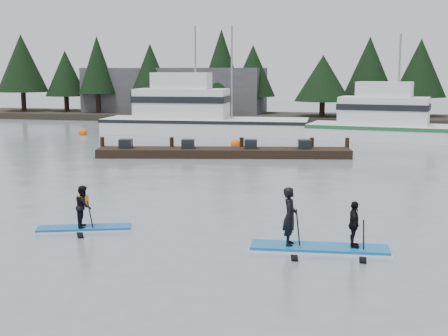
% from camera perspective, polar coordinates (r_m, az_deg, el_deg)
% --- Properties ---
extents(ground, '(160.00, 160.00, 0.00)m').
position_cam_1_polar(ground, '(18.37, -4.28, -6.24)').
color(ground, slate).
rests_on(ground, ground).
extents(far_shore, '(70.00, 8.00, 0.60)m').
position_cam_1_polar(far_shore, '(59.32, 7.95, 4.52)').
color(far_shore, '#2D281E').
rests_on(far_shore, ground).
extents(treeline, '(60.00, 4.00, 8.00)m').
position_cam_1_polar(treeline, '(59.34, 7.94, 4.23)').
color(treeline, black).
rests_on(treeline, ground).
extents(waterfront_building, '(18.00, 6.00, 5.00)m').
position_cam_1_polar(waterfront_building, '(63.94, -4.52, 6.87)').
color(waterfront_building, '#4C4C51').
rests_on(waterfront_building, ground).
extents(fishing_boat_large, '(15.75, 5.25, 9.00)m').
position_cam_1_polar(fishing_boat_large, '(47.94, -2.26, 4.00)').
color(fishing_boat_large, white).
rests_on(fishing_boat_large, ground).
extents(fishing_boat_medium, '(13.72, 5.63, 8.09)m').
position_cam_1_polar(fishing_boat_medium, '(44.85, 15.86, 3.19)').
color(fishing_boat_medium, white).
rests_on(fishing_boat_medium, ground).
extents(floating_dock, '(14.15, 4.67, 0.47)m').
position_cam_1_polar(floating_dock, '(34.85, -0.03, 1.42)').
color(floating_dock, black).
rests_on(floating_dock, ground).
extents(buoy_a, '(0.63, 0.63, 0.63)m').
position_cam_1_polar(buoy_a, '(47.71, -12.77, 2.96)').
color(buoy_a, '#FF570C').
rests_on(buoy_a, ground).
extents(buoy_b, '(0.60, 0.60, 0.60)m').
position_cam_1_polar(buoy_b, '(39.56, 1.04, 1.98)').
color(buoy_b, '#FF570C').
rests_on(buoy_b, ground).
extents(paddleboard_solo, '(2.88, 1.61, 1.84)m').
position_cam_1_polar(paddleboard_solo, '(19.38, -12.70, -4.09)').
color(paddleboard_solo, '#1159A4').
rests_on(paddleboard_solo, ground).
extents(paddleboard_duo, '(3.76, 1.34, 2.16)m').
position_cam_1_polar(paddleboard_duo, '(16.97, 8.66, -5.74)').
color(paddleboard_duo, '#1262B1').
rests_on(paddleboard_duo, ground).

